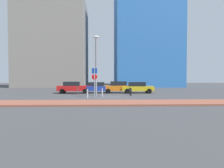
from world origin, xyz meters
The scene contains 15 objects.
ground_plane centered at (0.00, 0.00, 0.00)m, with size 120.00×120.00×0.00m, color #424244.
sidewalk_brick centered at (0.00, -5.62, 0.07)m, with size 40.00×3.16×0.14m, color #93513D.
parked_car_red centered at (-4.24, 5.20, 0.79)m, with size 4.59×2.28×1.54m.
parked_car_blue centered at (-1.24, 5.29, 0.77)m, with size 4.46×2.04×1.47m.
parked_car_orange centered at (1.71, 5.39, 0.82)m, with size 4.12×1.99×1.58m.
parked_car_yellow centered at (4.25, 5.14, 0.78)m, with size 4.28×2.13×1.49m.
parking_sign_post centered at (-1.17, -0.76, 1.94)m, with size 0.60×0.12×3.07m.
parking_meter centered at (-3.35, 2.33, 0.89)m, with size 0.18×0.14×1.37m.
street_lamp centered at (-1.11, 1.42, 4.05)m, with size 0.70×0.36×6.87m.
traffic_bollard_near centered at (2.90, 1.37, 0.44)m, with size 0.16×0.16×0.87m, color black.
traffic_bollard_mid centered at (2.90, 2.61, 0.43)m, with size 0.15×0.15×0.86m, color black.
traffic_bollard_far centered at (-1.88, -1.08, 0.44)m, with size 0.15×0.15×0.88m, color #B7B7BC.
traffic_bollard_edge centered at (-0.39, 0.19, 0.46)m, with size 0.13×0.13×0.93m, color #B7B7BC.
building_colorful_midrise centered at (9.75, 27.58, 14.06)m, with size 14.67×16.05×28.11m, color #3372BF.
building_under_construction centered at (-12.17, 24.89, 9.67)m, with size 15.14×11.32×19.34m, color gray.
Camera 1 is at (-0.01, -20.94, 2.03)m, focal length 31.19 mm.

